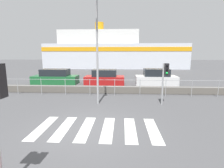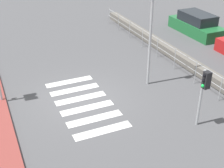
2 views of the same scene
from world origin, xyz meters
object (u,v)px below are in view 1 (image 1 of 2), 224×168
parked_car_white (156,78)px  parked_car_green (55,77)px  streetlamp (96,34)px  parked_car_red (105,78)px  traffic_light_far (165,75)px  ferry_boat (112,52)px

parked_car_white → parked_car_green: bearing=-180.0°
streetlamp → parked_car_red: size_ratio=1.71×
traffic_light_far → parked_car_green: 11.55m
parked_car_red → traffic_light_far: bearing=-58.3°
parked_car_red → streetlamp: bearing=-87.7°
ferry_boat → parked_car_white: ferry_boat is taller
traffic_light_far → ferry_boat: size_ratio=0.09×
traffic_light_far → parked_car_white: bearing=83.1°
parked_car_green → parked_car_red: size_ratio=1.15×
traffic_light_far → parked_car_red: 8.15m
traffic_light_far → parked_car_red: traffic_light_far is taller
parked_car_green → parked_car_red: bearing=0.0°
streetlamp → parked_car_white: (4.78, 7.17, -3.42)m
ferry_boat → parked_car_red: (0.39, -20.95, -2.63)m
parked_car_white → ferry_boat: bearing=104.6°
traffic_light_far → streetlamp: bearing=-175.5°
traffic_light_far → parked_car_red: size_ratio=0.63×
ferry_boat → parked_car_green: (-4.60, -20.95, -2.62)m
traffic_light_far → parked_car_red: (-4.24, 6.86, -1.18)m
streetlamp → traffic_light_far: bearing=4.5°
streetlamp → parked_car_red: 7.96m
ferry_boat → parked_car_green: ferry_boat is taller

